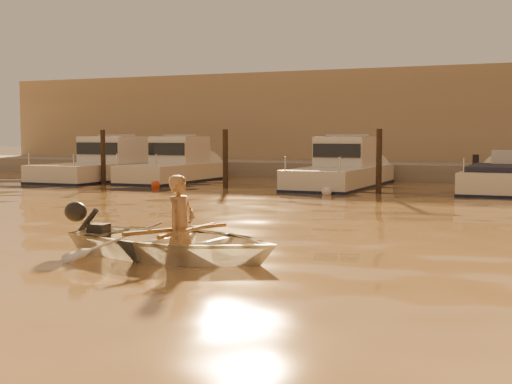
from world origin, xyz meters
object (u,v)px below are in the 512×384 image
at_px(moored_boat_0, 107,164).
at_px(moored_boat_2, 342,169).
at_px(moored_boat_3, 502,185).
at_px(moored_boat_1, 173,166).
at_px(waterfront_building, 450,123).
at_px(dinghy, 175,242).
at_px(person, 181,227).

bearing_deg(moored_boat_0, moored_boat_2, 0.00).
bearing_deg(moored_boat_3, moored_boat_1, 180.00).
bearing_deg(waterfront_building, moored_boat_1, -128.72).
xyz_separation_m(dinghy, moored_boat_3, (3.44, 14.88, -0.01)).
height_order(moored_boat_0, moored_boat_3, moored_boat_0).
relative_size(moored_boat_0, waterfront_building, 0.17).
bearing_deg(moored_boat_2, moored_boat_3, 0.00).
distance_m(moored_boat_3, waterfront_building, 11.68).
distance_m(dinghy, person, 0.25).
bearing_deg(waterfront_building, moored_boat_2, -100.60).
height_order(moored_boat_2, moored_boat_3, moored_boat_2).
bearing_deg(waterfront_building, dinghy, -90.34).
height_order(moored_boat_1, waterfront_building, waterfront_building).
bearing_deg(moored_boat_1, moored_boat_0, 180.00).
xyz_separation_m(dinghy, moored_boat_1, (-8.66, 14.88, 0.39)).
xyz_separation_m(dinghy, moored_boat_0, (-11.74, 14.88, 0.39)).
xyz_separation_m(moored_boat_0, moored_boat_1, (3.08, 0.00, 0.00)).
height_order(dinghy, moored_boat_1, moored_boat_1).
bearing_deg(waterfront_building, moored_boat_3, -73.36).
bearing_deg(dinghy, person, -90.00).
xyz_separation_m(moored_boat_1, moored_boat_3, (12.11, 0.00, -0.40)).
distance_m(moored_boat_0, moored_boat_2, 9.84).
distance_m(moored_boat_2, waterfront_building, 11.33).
distance_m(dinghy, moored_boat_2, 15.01).
distance_m(moored_boat_2, moored_boat_3, 5.36).
xyz_separation_m(moored_boat_3, waterfront_building, (-3.29, 11.00, 2.17)).
distance_m(moored_boat_0, moored_boat_1, 3.08).
relative_size(person, waterfront_building, 0.03).
distance_m(moored_boat_1, waterfront_building, 14.21).
bearing_deg(person, dinghy, 90.00).
relative_size(moored_boat_0, moored_boat_3, 1.26).
height_order(dinghy, moored_boat_0, moored_boat_0).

